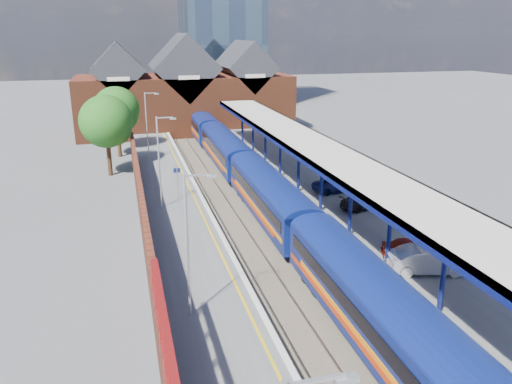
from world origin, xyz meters
The scene contains 22 objects.
ground centered at (0.00, 30.00, 0.00)m, with size 240.00×240.00×0.00m, color #5B5B5E.
ballast_bed centered at (0.00, 20.00, 0.03)m, with size 6.00×76.00×0.06m, color #473D33.
rails centered at (0.00, 20.00, 0.12)m, with size 4.51×76.00×0.14m.
left_platform centered at (-5.50, 20.00, 0.50)m, with size 5.00×76.00×1.00m, color #565659.
right_platform centered at (6.00, 20.00, 0.50)m, with size 6.00×76.00×1.00m, color #565659.
coping_left centered at (-3.15, 20.00, 1.02)m, with size 0.30×76.00×0.05m, color silver.
coping_right centered at (3.15, 20.00, 1.02)m, with size 0.30×76.00×0.05m, color silver.
yellow_line centered at (-3.75, 20.00, 1.01)m, with size 0.14×76.00×0.01m, color yellow.
train centered at (1.49, 27.74, 2.12)m, with size 2.98×65.93×3.45m.
canopy centered at (5.48, 21.95, 5.25)m, with size 4.50×52.00×4.48m.
lamp_post_b centered at (-6.36, 6.00, 4.99)m, with size 1.48×0.18×7.00m.
lamp_post_c centered at (-6.36, 22.00, 4.99)m, with size 1.48×0.18×7.00m.
lamp_post_d centered at (-6.36, 38.00, 4.99)m, with size 1.48×0.18×7.00m.
platform_sign centered at (-5.00, 24.00, 2.69)m, with size 0.55×0.08×2.50m.
brick_wall centered at (-8.10, 13.54, 2.45)m, with size 0.35×50.00×3.86m.
station_building centered at (0.00, 58.00, 5.45)m, with size 30.00×12.12×13.78m.
tree_near centered at (-10.35, 35.91, 5.35)m, with size 5.20×5.20×8.10m.
tree_far centered at (-9.35, 43.91, 5.35)m, with size 5.20×5.20×8.10m.
parked_car_red centered at (7.20, 8.68, 1.65)m, with size 1.54×3.83×1.31m, color #991C0C.
parked_car_silver centered at (6.98, 7.00, 1.74)m, with size 1.57×4.52×1.49m, color #B8B9BE.
parked_car_dark centered at (8.41, 17.67, 1.56)m, with size 1.57×3.86×1.12m, color black.
parked_car_blue centered at (8.17, 22.25, 1.57)m, with size 1.88×4.08×1.13m, color navy.
Camera 1 is at (-8.89, -14.96, 13.87)m, focal length 35.00 mm.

